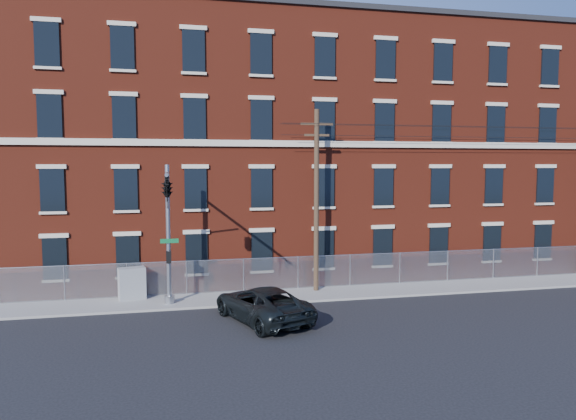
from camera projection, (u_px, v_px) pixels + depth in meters
The scene contains 8 objects.
ground at pixel (307, 324), 23.93m from camera, with size 140.00×140.00×0.00m, color black.
sidewalk at pixel (482, 285), 31.39m from camera, with size 65.00×3.00×0.12m, color gray.
mill_building at pixel (417, 151), 39.39m from camera, with size 55.30×14.32×16.30m.
chain_link_fence at pixel (471, 264), 32.57m from camera, with size 59.06×0.06×1.85m.
traffic_signal_mast at pixel (168, 203), 24.29m from camera, with size 0.90×6.75×7.00m.
utility_pole_near at pixel (316, 197), 29.36m from camera, with size 1.80×0.28×10.00m.
pickup_truck at pixel (262, 304), 24.29m from camera, with size 2.62×5.69×1.58m, color black.
utility_cabinet at pixel (132, 283), 27.71m from camera, with size 1.34×0.67×1.67m, color gray.
Camera 1 is at (-5.90, -22.67, 7.12)m, focal length 33.28 mm.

